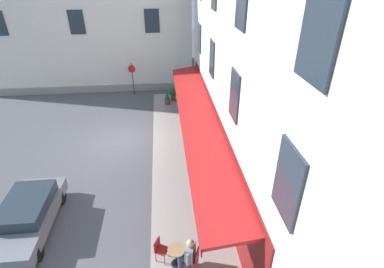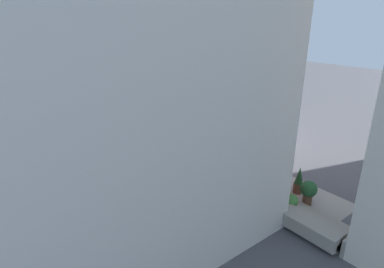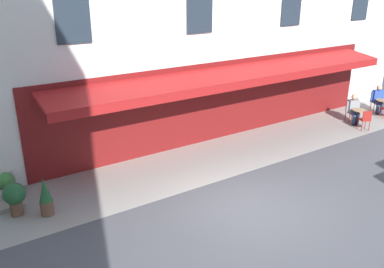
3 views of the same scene
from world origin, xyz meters
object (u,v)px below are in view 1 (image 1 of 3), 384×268
cafe_table_mid_terrace (176,254)px  no_parking_sign (132,73)px  potted_plant_by_steps (187,94)px  potted_plant_entrance_left (167,97)px  cafe_chair_red_corner_right (160,248)px  seated_companion_in_grey (188,253)px  cafe_chair_red_under_awning (194,258)px  potted_plant_mid_terrace (173,93)px  parked_car_grey (27,215)px

cafe_table_mid_terrace → no_parking_sign: size_ratio=0.29×
potted_plant_by_steps → potted_plant_entrance_left: bearing=115.7°
cafe_chair_red_corner_right → seated_companion_in_grey: (-0.44, -0.95, 0.16)m
cafe_chair_red_corner_right → potted_plant_entrance_left: (13.45, -0.67, 0.01)m
cafe_chair_red_under_awning → potted_plant_entrance_left: bearing=2.0°
cafe_table_mid_terrace → potted_plant_entrance_left: potted_plant_entrance_left is taller
cafe_chair_red_under_awning → seated_companion_in_grey: (0.08, 0.20, 0.16)m
no_parking_sign → potted_plant_entrance_left: bearing=-129.7°
potted_plant_mid_terrace → potted_plant_entrance_left: 0.85m
seated_companion_in_grey → parked_car_grey: bearing=68.5°
cafe_chair_red_under_awning → parked_car_grey: size_ratio=0.21×
cafe_table_mid_terrace → parked_car_grey: 6.04m
seated_companion_in_grey → no_parking_sign: (16.05, 2.88, 1.08)m
cafe_chair_red_corner_right → cafe_chair_red_under_awning: size_ratio=1.00×
no_parking_sign → potted_plant_entrance_left: no_parking_sign is taller
cafe_table_mid_terrace → seated_companion_in_grey: bearing=-111.4°
no_parking_sign → potted_plant_mid_terrace: (-1.44, -3.06, -1.21)m
no_parking_sign → potted_plant_entrance_left: (-2.16, -2.60, -1.24)m
cafe_table_mid_terrace → potted_plant_entrance_left: bearing=-0.5°
cafe_chair_red_under_awning → potted_plant_entrance_left: 13.98m
seated_companion_in_grey → potted_plant_entrance_left: (13.89, 0.28, -0.16)m
seated_companion_in_grey → potted_plant_by_steps: seated_companion_in_grey is taller
cafe_table_mid_terrace → potted_plant_mid_terrace: potted_plant_mid_terrace is taller
potted_plant_by_steps → parked_car_grey: size_ratio=0.20×
cafe_table_mid_terrace → parked_car_grey: bearing=68.5°
no_parking_sign → potted_plant_mid_terrace: no_parking_sign is taller
cafe_table_mid_terrace → cafe_chair_red_under_awning: bearing=-111.4°
cafe_table_mid_terrace → cafe_chair_red_corner_right: (0.29, 0.56, 0.06)m
potted_plant_mid_terrace → parked_car_grey: bearing=153.2°
seated_companion_in_grey → potted_plant_entrance_left: bearing=1.1°
cafe_table_mid_terrace → potted_plant_mid_terrace: (14.46, -0.56, 0.09)m
potted_plant_mid_terrace → cafe_chair_red_under_awning: bearing=-179.9°
no_parking_sign → cafe_chair_red_under_awning: bearing=-169.2°
potted_plant_mid_terrace → parked_car_grey: 13.72m
seated_companion_in_grey → cafe_table_mid_terrace: bearing=68.6°
cafe_chair_red_corner_right → potted_plant_entrance_left: potted_plant_entrance_left is taller
potted_plant_entrance_left → parked_car_grey: (-11.52, 5.72, 0.16)m
potted_plant_entrance_left → seated_companion_in_grey: bearing=-178.9°
potted_plant_entrance_left → no_parking_sign: bearing=50.3°
seated_companion_in_grey → potted_plant_mid_terrace: size_ratio=1.37×
seated_companion_in_grey → no_parking_sign: size_ratio=0.51×
cafe_chair_red_under_awning → potted_plant_by_steps: 14.77m
cafe_chair_red_corner_right → no_parking_sign: (15.61, 1.93, 1.25)m
cafe_chair_red_under_awning → no_parking_sign: bearing=10.8°
potted_plant_by_steps → parked_car_grey: (-12.28, 7.30, 0.23)m
potted_plant_entrance_left → cafe_table_mid_terrace: bearing=179.5°
parked_car_grey → cafe_chair_red_corner_right: bearing=-110.9°
cafe_chair_red_corner_right → parked_car_grey: (1.93, 5.05, 0.16)m
seated_companion_in_grey → no_parking_sign: no_parking_sign is taller
potted_plant_by_steps → cafe_chair_red_under_awning: bearing=175.8°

